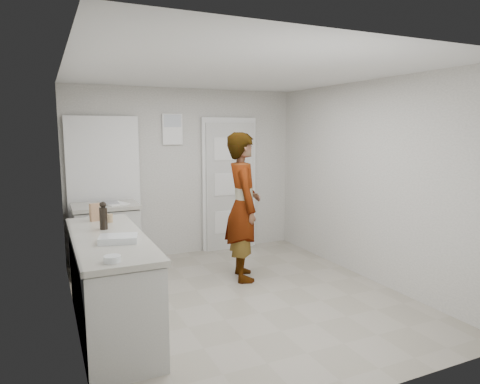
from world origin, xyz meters
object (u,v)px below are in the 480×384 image
person (243,207)px  oil_cruet_a (104,216)px  spice_jar (110,218)px  oil_cruet_b (103,216)px  cake_mix_box (95,212)px  baking_dish (118,239)px  egg_bowl (112,259)px

person → oil_cruet_a: person is taller
spice_jar → oil_cruet_b: size_ratio=0.33×
cake_mix_box → baking_dish: (0.08, -1.00, -0.07)m
person → egg_bowl: person is taller
baking_dish → egg_bowl: 0.58m
cake_mix_box → oil_cruet_a: oil_cruet_a is taller
cake_mix_box → egg_bowl: cake_mix_box is taller
egg_bowl → oil_cruet_b: bearing=86.2°
oil_cruet_a → egg_bowl: size_ratio=2.22×
spice_jar → oil_cruet_a: oil_cruet_a is taller
person → spice_jar: 1.67m
oil_cruet_b → egg_bowl: (-0.07, -1.12, -0.11)m
person → egg_bowl: size_ratio=15.00×
egg_bowl → oil_cruet_a: bearing=85.7°
cake_mix_box → baking_dish: bearing=-103.9°
cake_mix_box → oil_cruet_a: bearing=-104.6°
person → cake_mix_box: size_ratio=9.85×
person → spice_jar: (-1.65, -0.21, 0.04)m
cake_mix_box → oil_cruet_a: 0.45m
person → cake_mix_box: bearing=106.5°
oil_cruet_a → baking_dish: size_ratio=0.75×
baking_dish → spice_jar: bearing=86.6°
person → baking_dish: person is taller
person → baking_dish: (-1.70, -1.07, 0.02)m
oil_cruet_a → person: bearing=16.6°
cake_mix_box → spice_jar: cake_mix_box is taller
cake_mix_box → egg_bowl: (-0.05, -1.56, -0.07)m
cake_mix_box → oil_cruet_a: size_ratio=0.69×
spice_jar → oil_cruet_b: 0.33m
person → baking_dish: size_ratio=5.08×
person → cake_mix_box: 1.79m
baking_dish → person: bearing=32.2°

